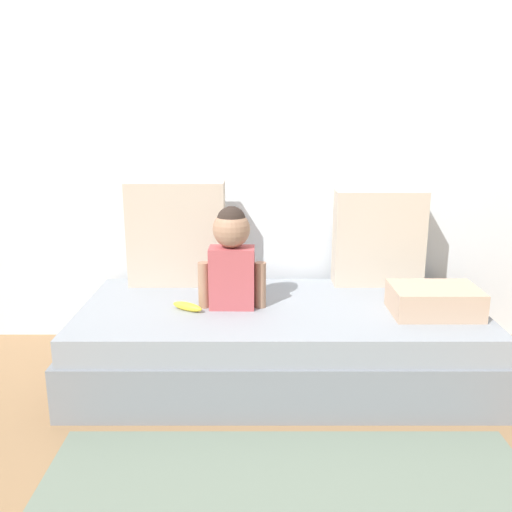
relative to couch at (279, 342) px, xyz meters
name	(u,v)px	position (x,y,z in m)	size (l,w,h in m)	color
ground_plane	(279,376)	(0.00, 0.00, -0.19)	(12.00, 12.00, 0.00)	#93704C
back_wall	(277,135)	(0.00, 0.59, 0.99)	(5.19, 0.10, 2.35)	silver
couch	(279,342)	(0.00, 0.00, 0.00)	(1.99, 0.92, 0.38)	gray
throw_pillow_left	(176,234)	(-0.55, 0.36, 0.47)	(0.52, 0.16, 0.56)	#C1B29E
throw_pillow_right	(378,238)	(0.55, 0.36, 0.45)	(0.48, 0.16, 0.51)	#C1B29E
toddler	(231,255)	(-0.23, -0.02, 0.45)	(0.33, 0.18, 0.50)	#B24C51
banana	(187,307)	(-0.45, -0.07, 0.21)	(0.17, 0.04, 0.04)	yellow
folded_blanket	(434,300)	(0.72, -0.12, 0.26)	(0.40, 0.28, 0.13)	tan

